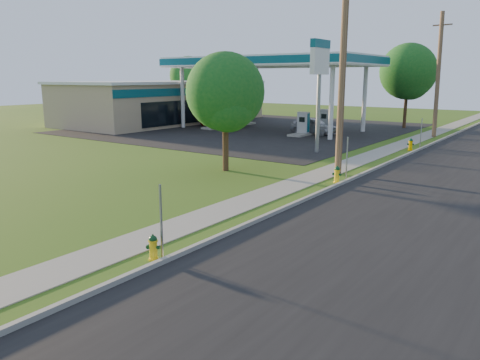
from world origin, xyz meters
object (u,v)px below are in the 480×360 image
fuel_pump_ne (303,126)px  price_pylon (320,64)px  fuel_pump_nw (217,121)px  tree_verge (226,95)px  car_silver (314,126)px  hydrant_mid (337,174)px  hydrant_far (411,144)px  utility_pole_mid (343,70)px  car_red (224,119)px  utility_pole_far (438,75)px  fuel_pump_sw (242,118)px  fuel_pump_se (325,123)px  tree_back (189,77)px  tree_lot (409,74)px  hydrant_near (153,247)px

fuel_pump_ne → price_pylon: bearing=-56.3°
fuel_pump_nw → tree_verge: tree_verge is taller
fuel_pump_ne → car_silver: fuel_pump_ne is taller
price_pylon → hydrant_mid: size_ratio=8.75×
hydrant_far → utility_pole_mid: bearing=-93.6°
hydrant_far → car_red: 19.64m
utility_pole_far → car_red: (-18.39, -3.26, -4.10)m
hydrant_far → car_silver: (-9.16, 4.36, 0.29)m
fuel_pump_sw → car_red: 2.31m
fuel_pump_ne → hydrant_far: size_ratio=3.94×
utility_pole_mid → fuel_pump_ne: 16.31m
fuel_pump_se → hydrant_mid: (9.64, -18.78, -0.34)m
price_pylon → car_red: 17.83m
fuel_pump_sw → hydrant_mid: size_ratio=4.09×
fuel_pump_se → utility_pole_mid: bearing=-62.4°
car_silver → fuel_pump_se: bearing=15.9°
tree_back → utility_pole_mid: bearing=-37.8°
fuel_pump_se → tree_lot: 9.20m
utility_pole_far → car_red: utility_pole_far is taller
price_pylon → car_silver: price_pylon is taller
fuel_pump_sw → hydrant_mid: fuel_pump_sw is taller
utility_pole_mid → tree_lot: size_ratio=1.27×
car_red → car_silver: (9.85, -0.56, -0.01)m
car_silver → price_pylon: bearing=-143.3°
car_red → fuel_pump_sw: bearing=-6.6°
utility_pole_mid → tree_verge: utility_pole_mid is taller
tree_back → hydrant_mid: size_ratio=9.28×
hydrant_near → hydrant_mid: size_ratio=0.90×
hydrant_mid → utility_pole_mid: bearing=112.6°
utility_pole_mid → car_silver: size_ratio=2.43×
fuel_pump_se → utility_pole_far: bearing=6.4°
utility_pole_mid → hydrant_far: bearing=86.4°
fuel_pump_sw → car_silver: 9.78m
fuel_pump_sw → car_red: size_ratio=0.64×
fuel_pump_nw → price_pylon: bearing=-28.2°
hydrant_near → car_red: size_ratio=0.14×
fuel_pump_sw → price_pylon: size_ratio=0.47×
utility_pole_mid → hydrant_mid: (0.74, -1.78, -4.57)m
hydrant_near → hydrant_far: 22.80m
utility_pole_mid → price_pylon: bearing=125.3°
price_pylon → car_silver: 10.92m
utility_pole_far → fuel_pump_ne: size_ratio=2.97×
fuel_pump_se → tree_back: bearing=161.8°
car_silver → fuel_pump_ne: bearing=171.6°
fuel_pump_sw → tree_back: size_ratio=0.44×
fuel_pump_ne → fuel_pump_sw: bearing=156.0°
fuel_pump_ne → fuel_pump_sw: 9.85m
fuel_pump_sw → price_pylon: (14.00, -11.50, 4.71)m
utility_pole_far → hydrant_far: size_ratio=11.71×
fuel_pump_ne → hydrant_far: (9.52, -3.18, -0.33)m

